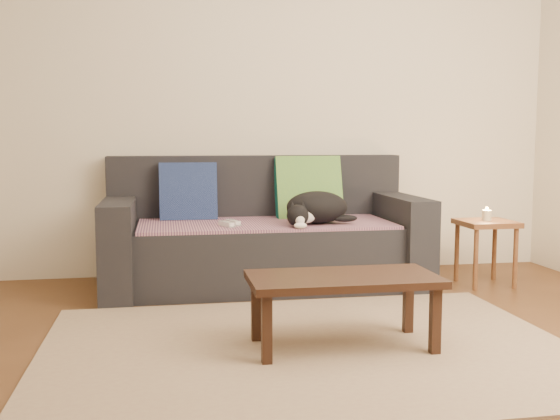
{
  "coord_description": "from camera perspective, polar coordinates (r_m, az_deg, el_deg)",
  "views": [
    {
      "loc": [
        -0.66,
        -2.78,
        0.99
      ],
      "look_at": [
        0.05,
        1.2,
        0.55
      ],
      "focal_mm": 42.0,
      "sensor_mm": 36.0,
      "label": 1
    }
  ],
  "objects": [
    {
      "name": "cushion_green",
      "position": [
        4.64,
        2.49,
        1.77
      ],
      "size": [
        0.47,
        0.25,
        0.48
      ],
      "primitive_type": "cube",
      "rotation": [
        -0.31,
        0.0,
        0.0
      ],
      "color": "#0D544C",
      "rests_on": "throw_blanket"
    },
    {
      "name": "side_table",
      "position": [
        4.64,
        17.51,
        -1.83
      ],
      "size": [
        0.35,
        0.35,
        0.44
      ],
      "color": "brown",
      "rests_on": "ground"
    },
    {
      "name": "cat",
      "position": [
        4.25,
        3.11,
        0.15
      ],
      "size": [
        0.49,
        0.42,
        0.21
      ],
      "rotation": [
        0.0,
        0.0,
        0.15
      ],
      "color": "black",
      "rests_on": "throw_blanket"
    },
    {
      "name": "wii_remote_b",
      "position": [
        4.22,
        -4.1,
        -1.09
      ],
      "size": [
        0.08,
        0.15,
        0.03
      ],
      "primitive_type": "cube",
      "rotation": [
        0.0,
        0.0,
        1.9
      ],
      "color": "white",
      "rests_on": "throw_blanket"
    },
    {
      "name": "coffee_table",
      "position": [
        3.1,
        5.51,
        -6.49
      ],
      "size": [
        0.89,
        0.44,
        0.35
      ],
      "color": "black",
      "rests_on": "rug"
    },
    {
      "name": "candle",
      "position": [
        4.63,
        17.56,
        -0.42
      ],
      "size": [
        0.06,
        0.06,
        0.09
      ],
      "color": "beige",
      "rests_on": "side_table"
    },
    {
      "name": "cushion_navy",
      "position": [
        4.54,
        -8.0,
        1.6
      ],
      "size": [
        0.39,
        0.15,
        0.4
      ],
      "primitive_type": "cube",
      "rotation": [
        -0.12,
        0.0,
        0.0
      ],
      "color": "#101E48",
      "rests_on": "throw_blanket"
    },
    {
      "name": "ground",
      "position": [
        3.02,
        3.13,
        -12.93
      ],
      "size": [
        4.5,
        4.5,
        0.0
      ],
      "primitive_type": "plane",
      "color": "brown",
      "rests_on": "ground"
    },
    {
      "name": "rug",
      "position": [
        3.16,
        2.49,
        -11.95
      ],
      "size": [
        2.5,
        1.8,
        0.01
      ],
      "primitive_type": "cube",
      "color": "tan",
      "rests_on": "ground"
    },
    {
      "name": "back_wall",
      "position": [
        4.83,
        -2.28,
        9.89
      ],
      "size": [
        4.5,
        0.04,
        2.6
      ],
      "primitive_type": "cube",
      "color": "beige",
      "rests_on": "ground"
    },
    {
      "name": "sofa",
      "position": [
        4.45,
        -1.47,
        -2.58
      ],
      "size": [
        2.1,
        0.94,
        0.87
      ],
      "color": "#232328",
      "rests_on": "ground"
    },
    {
      "name": "throw_blanket",
      "position": [
        4.35,
        -1.3,
        -1.19
      ],
      "size": [
        1.66,
        0.74,
        0.02
      ],
      "primitive_type": "cube",
      "color": "#48294D",
      "rests_on": "sofa"
    },
    {
      "name": "wii_remote_a",
      "position": [
        4.14,
        -4.7,
        -1.23
      ],
      "size": [
        0.09,
        0.15,
        0.03
      ],
      "primitive_type": "cube",
      "rotation": [
        0.0,
        0.0,
        1.95
      ],
      "color": "white",
      "rests_on": "throw_blanket"
    }
  ]
}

